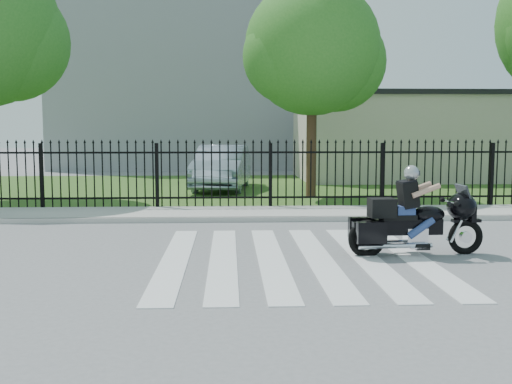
{
  "coord_description": "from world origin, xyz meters",
  "views": [
    {
      "loc": [
        -1.09,
        -9.83,
        2.16
      ],
      "look_at": [
        -0.6,
        1.19,
        1.0
      ],
      "focal_mm": 42.0,
      "sensor_mm": 36.0,
      "label": 1
    }
  ],
  "objects": [
    {
      "name": "building_low",
      "position": [
        7.0,
        16.0,
        1.75
      ],
      "size": [
        10.0,
        6.0,
        3.5
      ],
      "primitive_type": "cube",
      "color": "#B8B09A",
      "rests_on": "ground"
    },
    {
      "name": "building_tall",
      "position": [
        -3.0,
        26.0,
        6.0
      ],
      "size": [
        15.0,
        10.0,
        12.0
      ],
      "primitive_type": "cube",
      "color": "gray",
      "rests_on": "ground"
    },
    {
      "name": "grass_strip",
      "position": [
        0.0,
        12.0,
        0.01
      ],
      "size": [
        40.0,
        12.0,
        0.02
      ],
      "primitive_type": "cube",
      "color": "#2E5B1F",
      "rests_on": "ground"
    },
    {
      "name": "sidewalk",
      "position": [
        0.0,
        5.0,
        0.06
      ],
      "size": [
        40.0,
        2.0,
        0.12
      ],
      "primitive_type": "cube",
      "color": "#ADAAA3",
      "rests_on": "ground"
    },
    {
      "name": "ground",
      "position": [
        0.0,
        0.0,
        0.0
      ],
      "size": [
        120.0,
        120.0,
        0.0
      ],
      "primitive_type": "plane",
      "color": "slate",
      "rests_on": "ground"
    },
    {
      "name": "crosswalk",
      "position": [
        0.0,
        0.0,
        0.01
      ],
      "size": [
        5.0,
        5.5,
        0.01
      ],
      "primitive_type": null,
      "color": "silver",
      "rests_on": "ground"
    },
    {
      "name": "parked_car",
      "position": [
        -1.36,
        11.49,
        0.81
      ],
      "size": [
        2.21,
        4.94,
        1.57
      ],
      "primitive_type": "imported",
      "rotation": [
        0.0,
        0.0,
        -0.12
      ],
      "color": "#90A2B6",
      "rests_on": "grass_strip"
    },
    {
      "name": "curb",
      "position": [
        0.0,
        4.0,
        0.06
      ],
      "size": [
        40.0,
        0.12,
        0.12
      ],
      "primitive_type": "cube",
      "color": "#ADAAA3",
      "rests_on": "ground"
    },
    {
      "name": "building_low_roof",
      "position": [
        7.0,
        16.0,
        3.6
      ],
      "size": [
        10.2,
        6.2,
        0.2
      ],
      "primitive_type": "cube",
      "color": "black",
      "rests_on": "building_low"
    },
    {
      "name": "motorcycle_rider",
      "position": [
        2.05,
        0.2,
        0.65
      ],
      "size": [
        2.4,
        0.78,
        1.58
      ],
      "rotation": [
        0.0,
        0.0,
        0.05
      ],
      "color": "black",
      "rests_on": "ground"
    },
    {
      "name": "iron_fence",
      "position": [
        0.0,
        6.0,
        0.9
      ],
      "size": [
        26.0,
        0.04,
        1.8
      ],
      "color": "black",
      "rests_on": "ground"
    },
    {
      "name": "tree_mid",
      "position": [
        1.5,
        9.0,
        4.67
      ],
      "size": [
        4.2,
        4.2,
        6.78
      ],
      "color": "#382316",
      "rests_on": "ground"
    }
  ]
}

